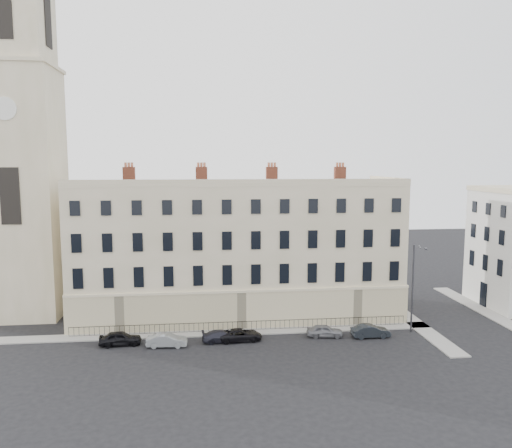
# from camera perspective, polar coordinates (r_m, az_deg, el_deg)

# --- Properties ---
(ground) EXTENTS (160.00, 160.00, 0.00)m
(ground) POSITION_cam_1_polar(r_m,az_deg,el_deg) (49.09, 6.15, -13.87)
(ground) COLOR black
(ground) RESTS_ON ground
(terrace) EXTENTS (36.22, 12.22, 17.00)m
(terrace) POSITION_cam_1_polar(r_m,az_deg,el_deg) (57.73, -2.12, -2.93)
(terrace) COLOR #C2B790
(terrace) RESTS_ON ground
(church_tower) EXTENTS (8.00, 8.13, 44.00)m
(church_tower) POSITION_cam_1_polar(r_m,az_deg,el_deg) (62.03, -25.26, 7.46)
(church_tower) COLOR #C2B790
(church_tower) RESTS_ON ground
(pavement_terrace) EXTENTS (48.00, 2.00, 0.12)m
(pavement_terrace) POSITION_cam_1_polar(r_m,az_deg,el_deg) (52.71, -6.00, -12.31)
(pavement_terrace) COLOR gray
(pavement_terrace) RESTS_ON ground
(pavement_east_return) EXTENTS (2.00, 24.00, 0.12)m
(pavement_east_return) POSITION_cam_1_polar(r_m,az_deg,el_deg) (60.16, 16.83, -10.11)
(pavement_east_return) COLOR gray
(pavement_east_return) RESTS_ON ground
(pavement_adjacent) EXTENTS (2.00, 20.00, 0.12)m
(pavement_adjacent) POSITION_cam_1_polar(r_m,az_deg,el_deg) (66.30, 24.22, -8.83)
(pavement_adjacent) COLOR gray
(pavement_adjacent) RESTS_ON ground
(railings) EXTENTS (35.00, 0.04, 0.96)m
(railings) POSITION_cam_1_polar(r_m,az_deg,el_deg) (53.09, -1.60, -11.57)
(railings) COLOR black
(railings) RESTS_ON ground
(car_a) EXTENTS (4.09, 1.89, 1.36)m
(car_a) POSITION_cam_1_polar(r_m,az_deg,el_deg) (50.92, -15.25, -12.49)
(car_a) COLOR black
(car_a) RESTS_ON ground
(car_b) EXTENTS (3.90, 1.54, 1.26)m
(car_b) POSITION_cam_1_polar(r_m,az_deg,el_deg) (49.60, -10.15, -12.94)
(car_b) COLOR gray
(car_b) RESTS_ON ground
(car_c) EXTENTS (4.07, 1.90, 1.15)m
(car_c) POSITION_cam_1_polar(r_m,az_deg,el_deg) (50.19, -3.90, -12.67)
(car_c) COLOR black
(car_c) RESTS_ON ground
(car_d) EXTENTS (4.37, 2.23, 1.18)m
(car_d) POSITION_cam_1_polar(r_m,az_deg,el_deg) (50.42, -1.78, -12.54)
(car_d) COLOR black
(car_d) RESTS_ON ground
(car_e) EXTENTS (3.76, 1.86, 1.23)m
(car_e) POSITION_cam_1_polar(r_m,az_deg,el_deg) (51.90, 7.86, -12.00)
(car_e) COLOR slate
(car_e) RESTS_ON ground
(car_f) EXTENTS (3.92, 1.43, 1.28)m
(car_f) POSITION_cam_1_polar(r_m,az_deg,el_deg) (52.55, 12.95, -11.84)
(car_f) COLOR black
(car_f) RESTS_ON ground
(streetlamp) EXTENTS (0.81, 1.92, 9.20)m
(streetlamp) POSITION_cam_1_polar(r_m,az_deg,el_deg) (53.90, 17.56, -6.58)
(streetlamp) COLOR #333339
(streetlamp) RESTS_ON ground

